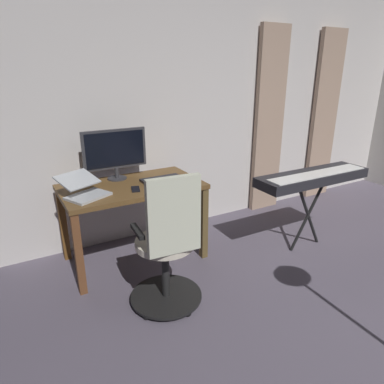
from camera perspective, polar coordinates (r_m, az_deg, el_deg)
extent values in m
cube|color=silver|center=(4.16, 7.24, 13.68)|extent=(5.37, 0.10, 2.59)
cube|color=tan|center=(5.08, 21.00, 11.44)|extent=(0.42, 0.06, 2.20)
cube|color=tan|center=(4.37, 12.61, 11.09)|extent=(0.41, 0.06, 2.20)
cube|color=brown|center=(3.14, -9.95, 0.86)|extent=(1.23, 0.70, 0.04)
cube|color=brown|center=(3.25, 1.97, -5.23)|extent=(0.06, 0.06, 0.70)
cube|color=brown|center=(2.88, -18.22, -9.82)|extent=(0.06, 0.06, 0.70)
cube|color=brown|center=(3.75, -3.02, -1.73)|extent=(0.06, 0.06, 0.70)
cube|color=brown|center=(3.44, -20.48, -5.15)|extent=(0.06, 0.06, 0.70)
cylinder|color=black|center=(2.84, -4.28, -16.70)|extent=(0.56, 0.56, 0.02)
sphere|color=black|center=(2.93, 0.63, -15.72)|extent=(0.05, 0.05, 0.05)
sphere|color=black|center=(3.06, -4.50, -14.06)|extent=(0.05, 0.05, 0.05)
sphere|color=black|center=(2.92, -9.35, -16.17)|extent=(0.05, 0.05, 0.05)
sphere|color=black|center=(2.69, -7.48, -19.72)|extent=(0.05, 0.05, 0.05)
sphere|color=black|center=(2.70, -0.65, -19.40)|extent=(0.05, 0.05, 0.05)
cylinder|color=black|center=(2.72, -4.40, -12.95)|extent=(0.06, 0.06, 0.44)
cylinder|color=beige|center=(2.59, -4.54, -8.36)|extent=(0.48, 0.48, 0.05)
cube|color=beige|center=(2.29, -3.00, -3.98)|extent=(0.38, 0.08, 0.55)
cube|color=black|center=(2.48, -8.99, -6.45)|extent=(0.06, 0.24, 0.03)
cube|color=black|center=(2.60, -0.47, -4.90)|extent=(0.06, 0.24, 0.03)
cylinder|color=#333338|center=(3.33, -12.26, 2.24)|extent=(0.18, 0.18, 0.01)
cylinder|color=#333338|center=(3.31, -12.33, 3.12)|extent=(0.04, 0.04, 0.09)
cube|color=#333338|center=(3.26, -12.65, 6.96)|extent=(0.59, 0.03, 0.36)
cube|color=black|center=(3.24, -12.55, 6.91)|extent=(0.54, 0.01, 0.32)
cube|color=#232328|center=(3.23, -5.18, 2.20)|extent=(0.38, 0.12, 0.02)
cube|color=#B7BCC1|center=(2.91, -16.78, -0.64)|extent=(0.38, 0.34, 0.02)
cube|color=#B7BCC1|center=(2.96, -18.41, 1.97)|extent=(0.37, 0.33, 0.09)
ellipsoid|color=#333338|center=(3.11, 0.63, 1.69)|extent=(0.06, 0.10, 0.04)
cube|color=black|center=(3.00, -9.31, 0.48)|extent=(0.11, 0.16, 0.01)
cylinder|color=black|center=(3.63, 18.62, -3.61)|extent=(0.39, 0.04, 0.70)
cylinder|color=black|center=(3.63, 18.62, -3.61)|extent=(0.39, 0.04, 0.70)
cube|color=#232328|center=(3.50, 19.33, 2.32)|extent=(1.21, 0.34, 0.09)
cube|color=white|center=(3.45, 20.10, 2.85)|extent=(1.11, 0.19, 0.01)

